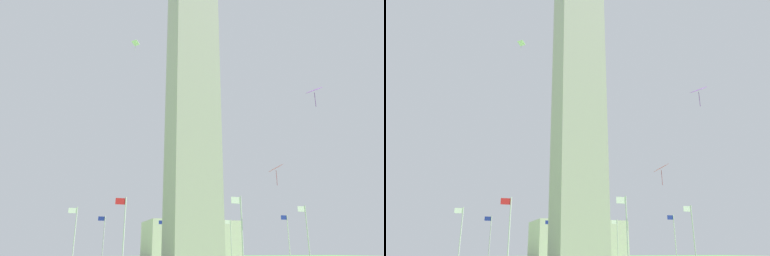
# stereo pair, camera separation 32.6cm
# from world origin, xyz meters

# --- Properties ---
(obelisk_monument) EXTENTS (6.78, 6.78, 61.67)m
(obelisk_monument) POSITION_xyz_m (0.00, 0.00, 30.83)
(obelisk_monument) COLOR #B7B2A8
(obelisk_monument) RESTS_ON ground
(flagpole_n) EXTENTS (1.12, 0.14, 7.56)m
(flagpole_n) POSITION_xyz_m (15.30, 0.00, 4.16)
(flagpole_n) COLOR silver
(flagpole_n) RESTS_ON ground
(flagpole_ne) EXTENTS (1.12, 0.14, 7.56)m
(flagpole_ne) POSITION_xyz_m (10.84, 10.78, 4.16)
(flagpole_ne) COLOR silver
(flagpole_ne) RESTS_ON ground
(flagpole_e) EXTENTS (1.12, 0.14, 7.56)m
(flagpole_e) POSITION_xyz_m (0.06, 15.24, 4.16)
(flagpole_e) COLOR silver
(flagpole_e) RESTS_ON ground
(flagpole_se) EXTENTS (1.12, 0.14, 7.56)m
(flagpole_se) POSITION_xyz_m (-10.71, 10.78, 4.16)
(flagpole_se) COLOR silver
(flagpole_se) RESTS_ON ground
(flagpole_s) EXTENTS (1.12, 0.14, 7.56)m
(flagpole_s) POSITION_xyz_m (-15.18, 0.00, 4.16)
(flagpole_s) COLOR silver
(flagpole_s) RESTS_ON ground
(flagpole_sw) EXTENTS (1.12, 0.14, 7.56)m
(flagpole_sw) POSITION_xyz_m (-10.71, -10.78, 4.16)
(flagpole_sw) COLOR silver
(flagpole_sw) RESTS_ON ground
(flagpole_w) EXTENTS (1.12, 0.14, 7.56)m
(flagpole_w) POSITION_xyz_m (0.06, -15.24, 4.16)
(flagpole_w) COLOR silver
(flagpole_w) RESTS_ON ground
(flagpole_nw) EXTENTS (1.12, 0.14, 7.56)m
(flagpole_nw) POSITION_xyz_m (10.84, -10.78, 4.16)
(flagpole_nw) COLOR silver
(flagpole_nw) RESTS_ON ground
(kite_purple_diamond) EXTENTS (1.27, 1.33, 1.71)m
(kite_purple_diamond) POSITION_xyz_m (-1.79, 25.87, 14.69)
(kite_purple_diamond) COLOR purple
(kite_red_diamond) EXTENTS (1.36, 1.47, 2.12)m
(kite_red_diamond) POSITION_xyz_m (-3.66, 16.32, 10.40)
(kite_red_diamond) COLOR red
(kite_white_diamond) EXTENTS (1.27, 1.27, 1.48)m
(kite_white_diamond) POSITION_xyz_m (9.62, 2.72, 30.98)
(kite_white_diamond) COLOR white
(distant_building) EXTENTS (24.82, 15.45, 10.23)m
(distant_building) POSITION_xyz_m (-16.57, -51.12, 5.12)
(distant_building) COLOR beige
(distant_building) RESTS_ON ground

